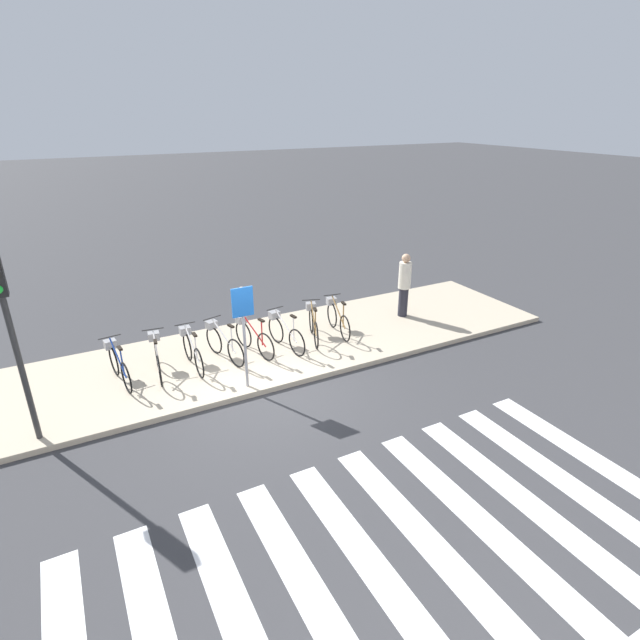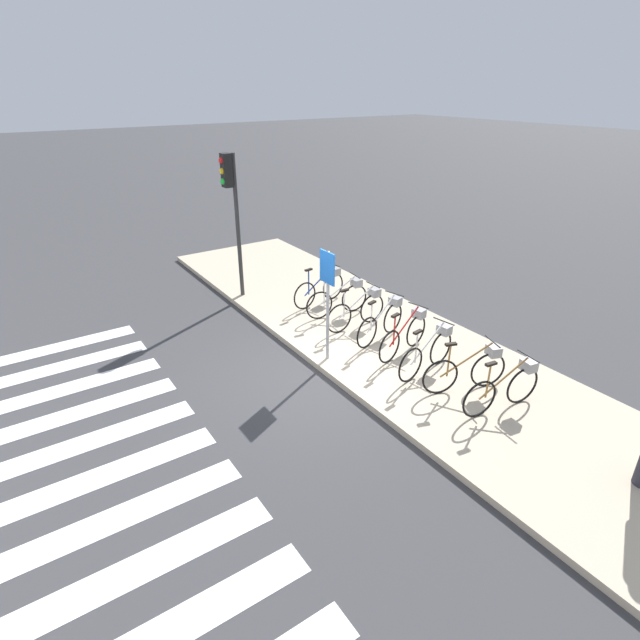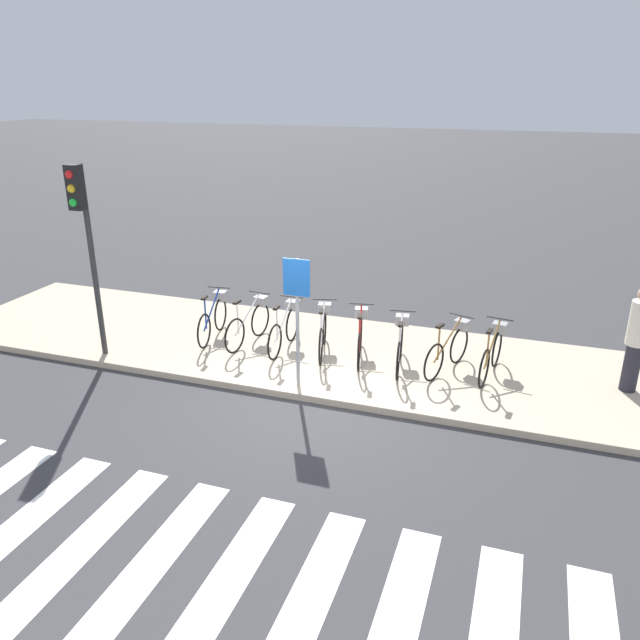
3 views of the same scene
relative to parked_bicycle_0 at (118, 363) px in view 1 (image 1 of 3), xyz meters
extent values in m
plane|color=#38383A|center=(2.67, -1.75, -0.55)|extent=(120.00, 120.00, 0.00)
cube|color=#B7A88E|center=(2.67, 0.04, -0.49)|extent=(16.27, 3.59, 0.12)
cube|color=silver|center=(4.02, -8.25, -0.55)|extent=(0.45, 8.00, 0.01)
torus|color=black|center=(0.08, -0.55, -0.10)|extent=(0.13, 0.67, 0.67)
torus|color=black|center=(-0.05, 0.36, -0.10)|extent=(0.13, 0.67, 0.67)
cylinder|color=navy|center=(0.01, -0.09, 0.17)|extent=(0.16, 0.93, 0.57)
cylinder|color=navy|center=(0.06, -0.42, 0.20)|extent=(0.04, 0.04, 0.60)
cube|color=black|center=(0.06, -0.42, 0.53)|extent=(0.10, 0.21, 0.04)
cylinder|color=#262626|center=(-0.05, 0.36, 0.47)|extent=(0.46, 0.09, 0.02)
cube|color=gray|center=(-0.06, 0.41, 0.28)|extent=(0.27, 0.23, 0.18)
torus|color=black|center=(0.73, -0.58, -0.10)|extent=(0.12, 0.67, 0.67)
torus|color=black|center=(0.84, 0.34, -0.10)|extent=(0.12, 0.67, 0.67)
cylinder|color=silver|center=(0.79, -0.12, 0.17)|extent=(0.14, 0.93, 0.57)
cylinder|color=silver|center=(0.75, -0.45, 0.20)|extent=(0.04, 0.04, 0.60)
cube|color=black|center=(0.75, -0.45, 0.53)|extent=(0.09, 0.21, 0.04)
cylinder|color=#262626|center=(0.84, 0.34, 0.47)|extent=(0.46, 0.08, 0.02)
cube|color=gray|center=(0.85, 0.39, 0.28)|extent=(0.26, 0.23, 0.18)
torus|color=black|center=(1.55, -0.61, -0.10)|extent=(0.05, 0.67, 0.67)
torus|color=black|center=(1.53, 0.31, -0.10)|extent=(0.05, 0.67, 0.67)
cylinder|color=silver|center=(1.54, -0.15, 0.17)|extent=(0.05, 0.94, 0.57)
cylinder|color=silver|center=(1.55, -0.49, 0.20)|extent=(0.03, 0.03, 0.60)
cube|color=black|center=(1.55, -0.49, 0.53)|extent=(0.07, 0.20, 0.04)
cylinder|color=#262626|center=(1.53, 0.31, 0.47)|extent=(0.46, 0.03, 0.02)
cube|color=gray|center=(1.53, 0.36, 0.28)|extent=(0.24, 0.20, 0.18)
torus|color=black|center=(2.40, -0.53, -0.10)|extent=(0.20, 0.66, 0.67)
torus|color=black|center=(2.18, 0.36, -0.10)|extent=(0.20, 0.66, 0.67)
cylinder|color=silver|center=(2.29, -0.09, 0.17)|extent=(0.26, 0.92, 0.57)
cylinder|color=silver|center=(2.37, -0.41, 0.20)|extent=(0.04, 0.04, 0.60)
cube|color=black|center=(2.37, -0.41, 0.53)|extent=(0.12, 0.21, 0.04)
cylinder|color=#262626|center=(2.18, 0.36, 0.47)|extent=(0.45, 0.14, 0.02)
cube|color=gray|center=(2.16, 0.41, 0.28)|extent=(0.28, 0.25, 0.18)
torus|color=black|center=(3.11, -0.55, -0.10)|extent=(0.19, 0.66, 0.67)
torus|color=black|center=(2.90, 0.34, -0.10)|extent=(0.19, 0.66, 0.67)
cylinder|color=red|center=(3.01, -0.11, 0.17)|extent=(0.24, 0.92, 0.57)
cylinder|color=red|center=(3.08, -0.43, 0.20)|extent=(0.04, 0.04, 0.60)
cube|color=black|center=(3.08, -0.43, 0.53)|extent=(0.11, 0.21, 0.04)
cylinder|color=#262626|center=(2.90, 0.34, 0.47)|extent=(0.45, 0.13, 0.02)
cube|color=gray|center=(2.89, 0.39, 0.28)|extent=(0.28, 0.25, 0.18)
torus|color=black|center=(3.84, -0.69, -0.10)|extent=(0.14, 0.67, 0.67)
torus|color=black|center=(3.70, 0.22, -0.10)|extent=(0.14, 0.67, 0.67)
cylinder|color=silver|center=(3.77, -0.23, 0.17)|extent=(0.17, 0.93, 0.57)
cylinder|color=silver|center=(3.82, -0.56, 0.20)|extent=(0.04, 0.04, 0.60)
cube|color=black|center=(3.82, -0.56, 0.53)|extent=(0.10, 0.21, 0.04)
cylinder|color=#262626|center=(3.70, 0.22, 0.47)|extent=(0.46, 0.09, 0.02)
cube|color=gray|center=(3.69, 0.27, 0.28)|extent=(0.27, 0.23, 0.18)
torus|color=black|center=(4.42, -0.54, -0.10)|extent=(0.26, 0.64, 0.67)
torus|color=black|center=(4.73, 0.32, -0.10)|extent=(0.26, 0.64, 0.67)
cylinder|color=olive|center=(4.58, -0.11, 0.17)|extent=(0.34, 0.89, 0.57)
cylinder|color=olive|center=(4.46, -0.42, 0.20)|extent=(0.04, 0.04, 0.60)
cube|color=black|center=(4.46, -0.42, 0.53)|extent=(0.13, 0.21, 0.04)
cylinder|color=#262626|center=(4.73, 0.32, 0.47)|extent=(0.44, 0.18, 0.02)
cube|color=gray|center=(4.75, 0.37, 0.28)|extent=(0.29, 0.27, 0.18)
torus|color=black|center=(5.24, -0.52, -0.10)|extent=(0.14, 0.67, 0.67)
torus|color=black|center=(5.38, 0.39, -0.10)|extent=(0.14, 0.67, 0.67)
cylinder|color=olive|center=(5.31, -0.06, 0.17)|extent=(0.17, 0.93, 0.57)
cylinder|color=olive|center=(5.26, -0.39, 0.20)|extent=(0.04, 0.04, 0.60)
cube|color=black|center=(5.26, -0.39, 0.53)|extent=(0.10, 0.21, 0.04)
cylinder|color=#262626|center=(5.38, 0.39, 0.47)|extent=(0.46, 0.09, 0.02)
cube|color=gray|center=(5.39, 0.44, 0.28)|extent=(0.27, 0.23, 0.18)
cylinder|color=#23232D|center=(7.51, 0.15, -0.03)|extent=(0.26, 0.26, 0.82)
cylinder|color=beige|center=(7.51, 0.15, 0.75)|extent=(0.34, 0.34, 0.73)
sphere|color=tan|center=(7.51, 0.15, 1.23)|extent=(0.24, 0.24, 0.24)
cylinder|color=#2D2D2D|center=(-1.56, -1.40, 1.31)|extent=(0.10, 0.10, 3.48)
cylinder|color=#99999E|center=(2.32, -1.45, 0.66)|extent=(0.06, 0.06, 2.19)
cube|color=#1959B2|center=(2.32, -1.47, 1.46)|extent=(0.44, 0.03, 0.60)
camera|label=1|loc=(-0.59, -10.18, 4.95)|focal=28.00mm
camera|label=2|loc=(9.33, -6.35, 4.50)|focal=28.00mm
camera|label=3|loc=(5.69, -10.16, 4.36)|focal=35.00mm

